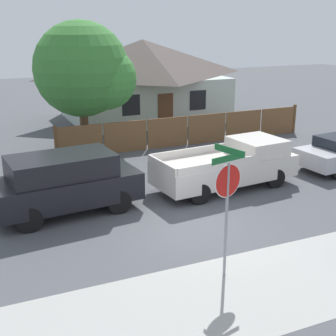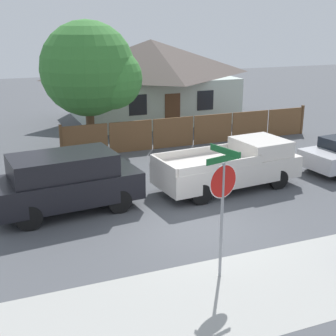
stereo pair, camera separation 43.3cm
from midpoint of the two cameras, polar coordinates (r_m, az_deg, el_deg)
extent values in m
plane|color=#4C4F54|center=(14.05, 4.01, -7.15)|extent=(80.00, 80.00, 0.00)
cube|color=#A3A39E|center=(11.31, 12.19, -14.13)|extent=(36.00, 3.20, 0.01)
cube|color=brown|center=(21.17, -9.47, 3.30)|extent=(2.04, 0.06, 1.43)
cube|color=brown|center=(21.70, -3.98, 3.86)|extent=(2.04, 0.06, 1.43)
cube|color=brown|center=(22.43, 1.21, 4.35)|extent=(2.04, 0.06, 1.43)
cube|color=brown|center=(23.32, 6.04, 4.78)|extent=(2.04, 0.06, 1.43)
cube|color=brown|center=(24.37, 10.49, 5.15)|extent=(2.04, 0.06, 1.43)
cube|color=brown|center=(25.56, 14.56, 5.45)|extent=(2.04, 0.06, 1.43)
cube|color=brown|center=(20.96, -12.31, 3.13)|extent=(0.12, 0.12, 1.53)
cube|color=brown|center=(26.19, 16.46, 5.69)|extent=(0.12, 0.12, 1.53)
cube|color=#B2C1B7|center=(29.12, -1.61, 8.63)|extent=(8.90, 6.81, 2.60)
pyramid|color=#514742|center=(28.84, -1.65, 13.29)|extent=(9.62, 7.35, 2.15)
cube|color=black|center=(25.24, -3.19, 7.68)|extent=(1.00, 0.04, 1.10)
cube|color=black|center=(26.78, 5.04, 8.22)|extent=(1.00, 0.04, 1.10)
cube|color=brown|center=(26.04, 1.04, 6.87)|extent=(0.90, 0.04, 2.00)
cylinder|color=brown|center=(22.54, -8.90, 5.09)|extent=(0.40, 0.40, 2.10)
sphere|color=#387A33|center=(22.12, -9.24, 11.87)|extent=(4.35, 4.35, 4.35)
sphere|color=#3C8437|center=(21.89, -6.31, 10.78)|extent=(2.83, 2.83, 2.83)
cube|color=black|center=(15.09, -11.32, -2.39)|extent=(4.71, 2.34, 0.87)
cube|color=black|center=(14.82, -11.92, 0.36)|extent=(3.34, 2.06, 0.69)
cube|color=black|center=(15.26, -6.46, 1.15)|extent=(0.22, 1.68, 0.58)
cylinder|color=black|center=(16.39, -7.36, -2.09)|extent=(0.77, 0.22, 0.77)
cylinder|color=black|center=(14.91, -5.09, -4.07)|extent=(0.77, 0.22, 0.77)
cylinder|color=black|center=(15.73, -17.05, -3.62)|extent=(0.77, 0.22, 0.77)
cylinder|color=black|center=(14.18, -15.73, -5.87)|extent=(0.77, 0.22, 0.77)
cube|color=silver|center=(17.01, 7.97, -0.15)|extent=(5.43, 2.49, 0.78)
cube|color=silver|center=(17.67, 11.92, 2.58)|extent=(1.85, 1.99, 0.56)
cube|color=silver|center=(17.14, 3.78, 1.96)|extent=(3.30, 0.39, 0.27)
cube|color=silver|center=(15.62, 7.36, 0.27)|extent=(3.30, 0.39, 0.27)
cube|color=silver|center=(15.55, 0.21, 0.34)|extent=(0.26, 1.90, 0.27)
cylinder|color=black|center=(18.73, 10.46, 0.21)|extent=(0.71, 0.22, 0.71)
cylinder|color=black|center=(17.44, 13.99, -1.35)|extent=(0.71, 0.22, 0.71)
cylinder|color=black|center=(17.01, 1.69, -1.30)|extent=(0.71, 0.22, 0.71)
cylinder|color=black|center=(15.57, 4.86, -3.19)|extent=(0.71, 0.22, 0.71)
cylinder|color=black|center=(20.08, 17.81, 0.72)|extent=(0.64, 0.22, 0.64)
cylinder|color=gray|center=(10.99, 7.68, -6.49)|extent=(0.07, 0.07, 2.84)
cylinder|color=red|center=(10.63, 7.90, -1.63)|extent=(0.74, 0.21, 0.75)
cylinder|color=white|center=(10.63, 7.90, -1.64)|extent=(0.78, 0.20, 0.80)
cube|color=#19602D|center=(10.47, 8.02, 1.12)|extent=(0.99, 0.27, 0.15)
cube|color=#19602D|center=(10.42, 8.07, 2.07)|extent=(0.24, 0.89, 0.15)
camera|label=1|loc=(0.22, -89.12, 0.28)|focal=50.00mm
camera|label=2|loc=(0.22, 90.88, -0.28)|focal=50.00mm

